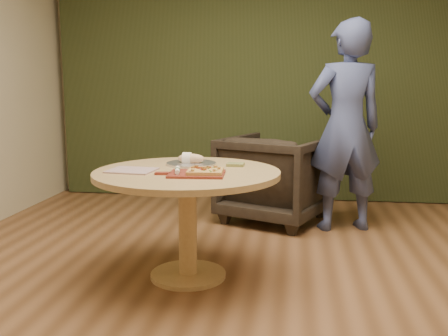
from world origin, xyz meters
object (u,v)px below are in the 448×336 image
Objects in this scene: bread_roll at (190,159)px; person_standing at (345,127)px; serving_tray at (191,164)px; armchair at (275,174)px; pedestal_table at (187,191)px; flatbread_pizza at (205,171)px; pizza_paddle at (195,174)px; cutlery_roll at (177,170)px.

person_standing is at bearing 42.51° from bread_roll.
person_standing reaches higher than serving_tray.
pedestal_table is at bearing 94.07° from armchair.
armchair is (0.38, 1.69, -0.32)m from flatbread_pizza.
bread_roll is (-0.12, 0.40, 0.04)m from pizza_paddle.
pedestal_table is 6.32× the size of cutlery_roll.
person_standing is (1.16, 1.34, 0.33)m from pedestal_table.
flatbread_pizza is at bearing -66.31° from serving_tray.
pizza_paddle is at bearing -74.83° from serving_tray.
flatbread_pizza is 0.18m from cutlery_roll.
flatbread_pizza is 0.25× the size of armchair.
pedestal_table is 2.75× the size of pizza_paddle.
pizza_paddle is 0.42m from bread_roll.
flatbread_pizza is at bearing -8.75° from cutlery_roll.
pizza_paddle is 0.07m from flatbread_pizza.
serving_tray is at bearing 95.03° from pedestal_table.
cutlery_roll is 1.82m from armchair.
serving_tray is at bearing 101.39° from pizza_paddle.
serving_tray reaches higher than pizza_paddle.
flatbread_pizza reaches higher than pizza_paddle.
armchair is at bearing 77.25° from flatbread_pizza.
serving_tray is (0.01, 0.41, -0.02)m from cutlery_roll.
armchair is (0.56, 1.71, -0.32)m from cutlery_roll.
flatbread_pizza is at bearing -65.24° from bread_roll.
pizza_paddle is 0.12m from cutlery_roll.
serving_tray is at bearing 26.65° from person_standing.
serving_tray is at bearing 76.79° from cutlery_roll.
serving_tray is (-0.11, 0.40, -0.00)m from pizza_paddle.
pedestal_table is at bearing 67.92° from cutlery_roll.
pizza_paddle is at bearing -73.65° from bread_roll.
cutlery_roll is at bearing -176.36° from flatbread_pizza.
bread_roll is at bearing 89.66° from armchair.
armchair is at bearing 66.83° from serving_tray.
person_standing is (1.19, 1.50, 0.16)m from cutlery_roll.
pizza_paddle is 0.24× the size of person_standing.
person_standing is at bearing 50.46° from pizza_paddle.
flatbread_pizza is at bearing 1.33° from pizza_paddle.
armchair is (0.56, 1.30, -0.30)m from serving_tray.
pedestal_table is 0.24m from cutlery_roll.
serving_tray is 0.39× the size of armchair.
flatbread_pizza is at bearing -44.57° from pedestal_table.
bread_roll is 0.10× the size of person_standing.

